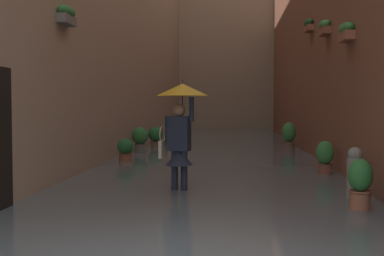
# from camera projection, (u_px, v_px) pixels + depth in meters

# --- Properties ---
(ground_plane) EXTENTS (67.08, 67.08, 0.00)m
(ground_plane) POSITION_uv_depth(u_px,v_px,m) (219.00, 152.00, 17.94)
(ground_plane) COLOR slate
(flood_water) EXTENTS (6.53, 32.83, 0.12)m
(flood_water) POSITION_uv_depth(u_px,v_px,m) (219.00, 150.00, 17.94)
(flood_water) COLOR #515B60
(flood_water) RESTS_ON ground_plane
(building_facade_far) EXTENTS (9.33, 1.80, 12.84)m
(building_facade_far) POSITION_uv_depth(u_px,v_px,m) (226.00, 27.00, 31.90)
(building_facade_far) COLOR gray
(building_facade_far) RESTS_ON ground_plane
(person_wading) EXTENTS (0.94, 0.94, 2.09)m
(person_wading) POSITION_uv_depth(u_px,v_px,m) (181.00, 117.00, 9.19)
(person_wading) COLOR #4C4233
(person_wading) RESTS_ON ground_plane
(potted_plant_near_left) EXTENTS (0.39, 0.39, 0.84)m
(potted_plant_near_left) POSITION_uv_depth(u_px,v_px,m) (325.00, 158.00, 11.45)
(potted_plant_near_left) COLOR brown
(potted_plant_near_left) RESTS_ON ground_plane
(potted_plant_near_right) EXTENTS (0.55, 0.55, 0.81)m
(potted_plant_near_right) POSITION_uv_depth(u_px,v_px,m) (156.00, 136.00, 19.13)
(potted_plant_near_right) COLOR brown
(potted_plant_near_right) RESTS_ON ground_plane
(potted_plant_far_right) EXTENTS (0.53, 0.53, 0.91)m
(potted_plant_far_right) POSITION_uv_depth(u_px,v_px,m) (140.00, 139.00, 16.77)
(potted_plant_far_right) COLOR #66605B
(potted_plant_far_right) RESTS_ON ground_plane
(potted_plant_far_left) EXTENTS (0.36, 0.36, 0.86)m
(potted_plant_far_left) POSITION_uv_depth(u_px,v_px,m) (360.00, 186.00, 7.53)
(potted_plant_far_left) COLOR #9E563D
(potted_plant_far_left) RESTS_ON ground_plane
(potted_plant_mid_right) EXTENTS (0.44, 0.44, 0.73)m
(potted_plant_mid_right) POSITION_uv_depth(u_px,v_px,m) (125.00, 151.00, 13.91)
(potted_plant_mid_right) COLOR brown
(potted_plant_mid_right) RESTS_ON ground_plane
(potted_plant_mid_left) EXTENTS (0.49, 0.49, 1.03)m
(potted_plant_mid_left) POSITION_uv_depth(u_px,v_px,m) (289.00, 137.00, 17.76)
(potted_plant_mid_left) COLOR brown
(potted_plant_mid_left) RESTS_ON ground_plane
(mooring_bollard) EXTENTS (0.26, 0.26, 0.96)m
(mooring_bollard) POSITION_uv_depth(u_px,v_px,m) (355.00, 176.00, 8.41)
(mooring_bollard) COLOR gray
(mooring_bollard) RESTS_ON ground_plane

